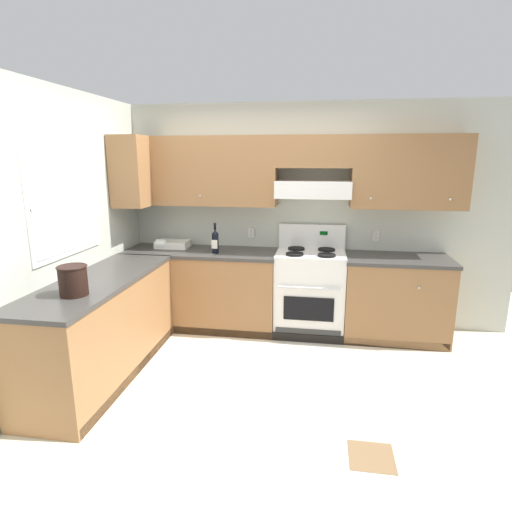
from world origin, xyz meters
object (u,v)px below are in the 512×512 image
(bowl, at_px, (173,245))
(paper_towel_roll, at_px, (161,244))
(wine_bottle, at_px, (215,241))
(bucket, at_px, (73,280))
(stove, at_px, (310,291))

(bowl, xyz_separation_m, paper_towel_roll, (-0.11, -0.08, 0.03))
(wine_bottle, xyz_separation_m, bowl, (-0.57, 0.21, -0.11))
(wine_bottle, distance_m, bowl, 0.62)
(bowl, height_order, bucket, bucket)
(wine_bottle, xyz_separation_m, bucket, (-0.71, -1.59, -0.01))
(wine_bottle, distance_m, bucket, 1.74)
(wine_bottle, height_order, paper_towel_roll, wine_bottle)
(wine_bottle, bearing_deg, bowl, 160.17)
(bowl, xyz_separation_m, bucket, (-0.14, -1.80, 0.10))
(stove, bearing_deg, bowl, 176.46)
(stove, distance_m, bowl, 1.69)
(bowl, relative_size, paper_towel_roll, 3.20)
(paper_towel_roll, bearing_deg, wine_bottle, -10.75)
(stove, bearing_deg, paper_towel_roll, 179.20)
(stove, height_order, bucket, stove)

